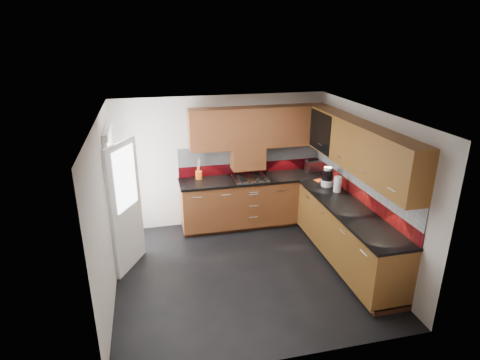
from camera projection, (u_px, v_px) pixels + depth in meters
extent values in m
cube|color=black|center=(245.00, 271.00, 6.13)|extent=(4.00, 3.80, 0.02)
cube|color=white|center=(246.00, 111.00, 5.26)|extent=(4.00, 3.80, 0.10)
cube|color=beige|center=(221.00, 160.00, 7.38)|extent=(4.00, 0.08, 2.64)
cube|color=beige|center=(289.00, 269.00, 4.02)|extent=(4.00, 0.08, 2.64)
cube|color=beige|center=(103.00, 212.00, 5.29)|extent=(0.08, 3.80, 2.64)
cube|color=beige|center=(369.00, 187.00, 6.12)|extent=(0.08, 3.80, 2.64)
cube|color=brown|center=(255.00, 201.00, 7.44)|extent=(2.70, 0.60, 0.95)
cube|color=brown|center=(347.00, 235.00, 6.21)|extent=(0.60, 2.60, 0.95)
cube|color=#432012|center=(254.00, 221.00, 7.62)|extent=(2.70, 0.54, 0.10)
cube|color=#432012|center=(346.00, 259.00, 6.36)|extent=(0.54, 2.60, 0.10)
cube|color=black|center=(254.00, 179.00, 7.27)|extent=(2.72, 0.62, 0.04)
cube|color=black|center=(350.00, 209.00, 6.03)|extent=(0.62, 2.60, 0.04)
cube|color=#650910|center=(251.00, 167.00, 7.50)|extent=(2.70, 0.02, 0.20)
cube|color=silver|center=(251.00, 154.00, 7.41)|extent=(2.70, 0.02, 0.34)
cube|color=#650910|center=(358.00, 193.00, 6.34)|extent=(0.02, 3.20, 0.20)
cube|color=silver|center=(360.00, 177.00, 6.25)|extent=(0.02, 3.20, 0.34)
cube|color=brown|center=(259.00, 127.00, 7.11)|extent=(2.50, 0.33, 0.72)
cube|color=brown|center=(360.00, 147.00, 5.88)|extent=(0.33, 2.87, 0.72)
cube|color=silver|center=(253.00, 141.00, 6.99)|extent=(1.80, 0.01, 0.16)
cube|color=silver|center=(348.00, 162.00, 5.88)|extent=(0.01, 2.00, 0.16)
cube|color=brown|center=(248.00, 158.00, 7.26)|extent=(0.60, 0.33, 0.40)
cube|color=black|center=(320.00, 132.00, 6.79)|extent=(0.01, 0.80, 0.66)
cube|color=#FFD18C|center=(337.00, 131.00, 6.85)|extent=(0.01, 0.76, 0.64)
cube|color=black|center=(329.00, 130.00, 6.82)|extent=(0.29, 0.76, 0.01)
cylinder|color=black|center=(336.00, 127.00, 6.55)|extent=(0.07, 0.07, 0.16)
cylinder|color=black|center=(332.00, 125.00, 6.69)|extent=(0.07, 0.07, 0.16)
cylinder|color=white|center=(329.00, 123.00, 6.83)|extent=(0.07, 0.07, 0.16)
cylinder|color=black|center=(325.00, 122.00, 6.96)|extent=(0.07, 0.07, 0.16)
cube|color=white|center=(115.00, 198.00, 6.19)|extent=(0.06, 0.95, 2.04)
cube|color=white|center=(126.00, 207.00, 5.91)|extent=(0.42, 0.73, 1.98)
cube|color=white|center=(125.00, 178.00, 5.76)|extent=(0.28, 0.50, 0.90)
cube|color=silver|center=(250.00, 178.00, 7.23)|extent=(0.61, 0.52, 0.02)
torus|color=black|center=(243.00, 180.00, 7.08)|extent=(0.14, 0.14, 0.02)
torus|color=black|center=(260.00, 178.00, 7.14)|extent=(0.14, 0.14, 0.02)
torus|color=black|center=(240.00, 175.00, 7.31)|extent=(0.14, 0.14, 0.02)
torus|color=black|center=(256.00, 174.00, 7.37)|extent=(0.14, 0.14, 0.02)
cube|color=black|center=(253.00, 182.00, 7.00)|extent=(0.46, 0.04, 0.02)
cylinder|color=#DC5A14|center=(199.00, 175.00, 7.19)|extent=(0.12, 0.12, 0.14)
cylinder|color=olive|center=(198.00, 165.00, 7.15)|extent=(0.06, 0.02, 0.29)
cylinder|color=olive|center=(199.00, 166.00, 7.15)|extent=(0.05, 0.04, 0.27)
cylinder|color=olive|center=(198.00, 165.00, 7.14)|extent=(0.06, 0.02, 0.31)
cylinder|color=olive|center=(199.00, 166.00, 7.15)|extent=(0.03, 0.05, 0.25)
cylinder|color=olive|center=(198.00, 166.00, 7.14)|extent=(0.04, 0.04, 0.28)
cube|color=silver|center=(314.00, 166.00, 7.60)|extent=(0.31, 0.21, 0.20)
cube|color=black|center=(314.00, 160.00, 7.56)|extent=(0.22, 0.04, 0.01)
cube|color=black|center=(313.00, 160.00, 7.60)|extent=(0.22, 0.04, 0.01)
cylinder|color=white|center=(327.00, 183.00, 6.87)|extent=(0.20, 0.20, 0.11)
cylinder|color=black|center=(327.00, 175.00, 6.82)|extent=(0.19, 0.19, 0.18)
cylinder|color=white|center=(328.00, 169.00, 6.78)|extent=(0.13, 0.13, 0.04)
cylinder|color=white|center=(338.00, 184.00, 6.60)|extent=(0.14, 0.14, 0.26)
cube|color=#F9511B|center=(319.00, 180.00, 7.12)|extent=(0.17, 0.15, 0.01)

